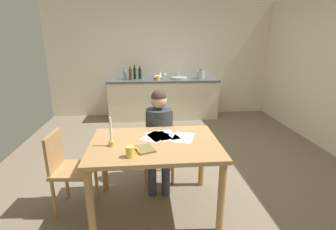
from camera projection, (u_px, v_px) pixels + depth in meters
ground_plane at (175, 162)px, 3.87m from camera, size 5.20×5.20×0.04m
wall_back at (162, 60)px, 5.97m from camera, size 5.20×0.12×2.60m
kitchen_counter at (163, 99)px, 5.87m from camera, size 2.48×0.64×0.90m
dining_table at (155, 152)px, 2.61m from camera, size 1.30×0.94×0.78m
chair_at_table at (159, 141)px, 3.34m from camera, size 0.43×0.43×0.87m
person_seated at (159, 132)px, 3.15m from camera, size 0.35×0.61×1.19m
chair_side_empty at (68, 167)px, 2.67m from camera, size 0.44×0.44×0.87m
coffee_mug at (131, 152)px, 2.25m from camera, size 0.12×0.08×0.10m
candlestick at (111, 138)px, 2.48m from camera, size 0.06×0.06×0.29m
book_magazine at (145, 149)px, 2.40m from camera, size 0.22×0.24×0.02m
paper_letter at (155, 137)px, 2.73m from camera, size 0.34×0.36×0.00m
paper_bill at (183, 137)px, 2.70m from camera, size 0.29×0.35×0.00m
paper_envelope at (166, 135)px, 2.76m from camera, size 0.29×0.35×0.00m
paper_receipt at (158, 136)px, 2.75m from camera, size 0.30×0.35×0.00m
sink_unit at (179, 78)px, 5.77m from camera, size 0.36×0.36×0.24m
bottle_oil at (125, 75)px, 5.67m from camera, size 0.07×0.07×0.25m
bottle_vinegar at (130, 74)px, 5.64m from camera, size 0.07×0.07×0.29m
bottle_wine_red at (135, 73)px, 5.72m from camera, size 0.06×0.06×0.31m
bottle_sauce at (140, 74)px, 5.74m from camera, size 0.07×0.07×0.28m
mixing_bowl at (158, 77)px, 5.78m from camera, size 0.19×0.19×0.08m
stovetop_kettle at (201, 74)px, 5.79m from camera, size 0.18×0.18×0.22m
wine_glass_near_sink at (165, 73)px, 5.86m from camera, size 0.07×0.07×0.15m
wine_glass_by_kettle at (160, 73)px, 5.85m from camera, size 0.07×0.07×0.15m
teacup_on_counter at (158, 78)px, 5.57m from camera, size 0.12×0.08×0.10m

